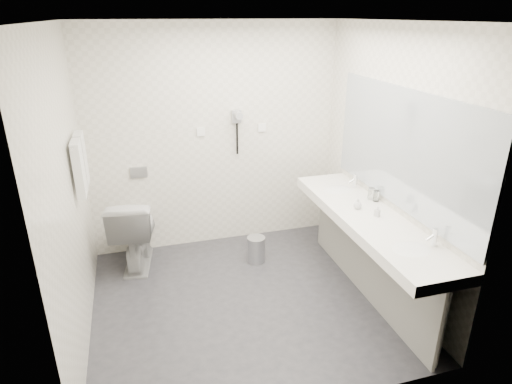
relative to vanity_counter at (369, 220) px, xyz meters
name	(u,v)px	position (x,y,z in m)	size (l,w,h in m)	color
floor	(245,301)	(-1.12, 0.20, -0.80)	(2.80, 2.80, 0.00)	#2D2D32
ceiling	(242,21)	(-1.12, 0.20, 1.70)	(2.80, 2.80, 0.00)	white
wall_back	(214,139)	(-1.12, 1.50, 0.45)	(2.80, 2.80, 0.00)	silver
wall_front	(300,253)	(-1.12, -1.10, 0.45)	(2.80, 2.80, 0.00)	silver
wall_left	(68,196)	(-2.52, 0.20, 0.45)	(2.60, 2.60, 0.00)	silver
wall_right	(389,164)	(0.27, 0.20, 0.45)	(2.60, 2.60, 0.00)	silver
vanity_counter	(369,220)	(0.00, 0.00, 0.00)	(0.55, 2.20, 0.10)	white
vanity_panel	(367,260)	(0.02, 0.00, -0.42)	(0.03, 2.15, 0.75)	gray
vanity_post_near	(441,329)	(0.05, -1.04, -0.42)	(0.06, 0.06, 0.75)	silver
vanity_post_far	(324,215)	(0.05, 1.04, -0.42)	(0.06, 0.06, 0.75)	silver
mirror	(403,149)	(0.26, 0.00, 0.65)	(0.02, 2.20, 1.05)	#B2BCC6
basin_near	(412,251)	(0.00, -0.65, 0.04)	(0.40, 0.31, 0.05)	white
basin_far	(338,191)	(0.00, 0.65, 0.04)	(0.40, 0.31, 0.05)	white
faucet_near	(435,237)	(0.19, -0.65, 0.12)	(0.04, 0.04, 0.15)	silver
faucet_far	(355,181)	(0.19, 0.65, 0.12)	(0.04, 0.04, 0.15)	silver
soap_bottle_a	(377,212)	(0.05, -0.04, 0.10)	(0.04, 0.04, 0.10)	white
soap_bottle_b	(358,204)	(-0.04, 0.16, 0.10)	(0.08, 0.08, 0.10)	white
glass_left	(376,196)	(0.22, 0.27, 0.10)	(0.06, 0.06, 0.11)	silver
glass_right	(371,194)	(0.20, 0.33, 0.11)	(0.07, 0.07, 0.12)	silver
toilet	(134,230)	(-2.09, 1.20, -0.40)	(0.45, 0.79, 0.80)	white
flush_plate	(139,172)	(-1.98, 1.49, 0.15)	(0.18, 0.02, 0.12)	#B2B5BA
pedal_bin	(256,250)	(-0.82, 0.87, -0.66)	(0.20, 0.20, 0.28)	#B2B5BA
bin_lid	(256,238)	(-0.82, 0.87, -0.51)	(0.20, 0.20, 0.01)	#B2B5BA
towel_rail	(75,139)	(-2.47, 0.75, 0.75)	(0.02, 0.02, 0.62)	silver
towel_near	(79,169)	(-2.46, 0.61, 0.53)	(0.07, 0.24, 0.48)	silver
towel_far	(81,159)	(-2.46, 0.89, 0.53)	(0.07, 0.24, 0.48)	silver
dryer_cradle	(236,116)	(-0.88, 1.47, 0.70)	(0.10, 0.04, 0.14)	#9B9CA0
dryer_barrel	(238,115)	(-0.88, 1.40, 0.73)	(0.08, 0.08, 0.14)	#9B9CA0
dryer_cord	(237,139)	(-0.88, 1.46, 0.45)	(0.02, 0.02, 0.35)	black
switch_plate_a	(201,132)	(-1.27, 1.49, 0.55)	(0.09, 0.02, 0.09)	white
switch_plate_b	(262,128)	(-0.57, 1.49, 0.55)	(0.09, 0.02, 0.09)	white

